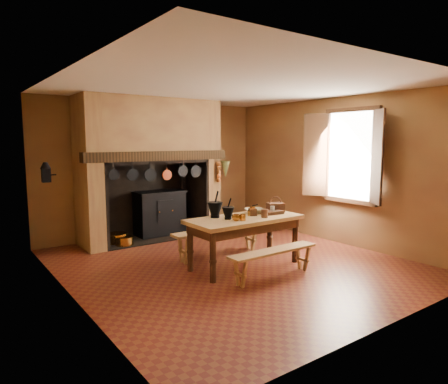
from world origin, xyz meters
name	(u,v)px	position (x,y,z in m)	size (l,w,h in m)	color
floor	(232,263)	(0.00, 0.00, 0.00)	(5.50, 5.50, 0.00)	#632E17
ceiling	(232,87)	(0.00, 0.00, 2.80)	(5.50, 5.50, 0.00)	silver
back_wall	(154,168)	(0.00, 2.75, 1.40)	(5.00, 0.02, 2.80)	olive
wall_left	(68,188)	(-2.50, 0.00, 1.40)	(0.02, 5.50, 2.80)	olive
wall_right	(334,171)	(2.50, 0.00, 1.40)	(0.02, 5.50, 2.80)	olive
wall_front	(393,197)	(0.00, -2.75, 1.40)	(5.00, 0.02, 2.80)	olive
chimney_breast	(150,149)	(-0.30, 2.31, 1.81)	(2.95, 0.96, 2.80)	olive
iron_range	(160,212)	(-0.04, 2.45, 0.48)	(1.12, 0.55, 1.60)	black
hearth_pans	(118,240)	(-1.05, 2.22, 0.09)	(0.51, 0.62, 0.20)	#B17328
hanging_pans	(160,173)	(-0.34, 1.81, 1.36)	(1.92, 0.29, 0.27)	black
onion_string	(219,172)	(1.00, 1.79, 1.33)	(0.12, 0.10, 0.46)	#98491C
herb_bunch	(225,169)	(1.18, 1.79, 1.38)	(0.20, 0.20, 0.35)	#5A642F
window	(347,156)	(2.35, -0.40, 1.70)	(0.39, 1.75, 1.76)	white
wall_coffee_mill	(46,171)	(-2.42, 1.55, 1.52)	(0.23, 0.16, 0.31)	black
work_table	(245,225)	(0.06, -0.25, 0.67)	(1.83, 0.81, 0.79)	tan
bench_front	(273,257)	(0.06, -0.92, 0.31)	(1.49, 0.26, 0.42)	tan
bench_back	(219,235)	(0.06, 0.44, 0.36)	(1.73, 0.30, 0.49)	tan
mortar_large	(215,209)	(-0.33, 0.00, 0.93)	(0.24, 0.24, 0.41)	black
mortar_small	(228,212)	(-0.25, -0.23, 0.90)	(0.19, 0.19, 0.32)	black
coffee_grinder	(253,211)	(0.25, -0.22, 0.86)	(0.17, 0.15, 0.18)	#3E2613
brass_mug_a	(243,217)	(-0.13, -0.44, 0.84)	(0.09, 0.09, 0.10)	#B17328
brass_mug_b	(250,213)	(0.21, -0.21, 0.83)	(0.08, 0.08, 0.09)	#B17328
mixing_bowl	(254,211)	(0.41, -0.07, 0.83)	(0.31, 0.31, 0.08)	#B7B28D
stoneware_crock	(265,213)	(0.29, -0.46, 0.86)	(0.11, 0.11, 0.13)	#51301E
glass_jar	(272,210)	(0.63, -0.27, 0.85)	(0.07, 0.07, 0.12)	beige
wicker_basket	(275,207)	(0.78, -0.18, 0.88)	(0.33, 0.28, 0.26)	#462415
wooden_tray	(272,212)	(0.61, -0.29, 0.82)	(0.32, 0.23, 0.05)	#3E2613
brass_cup	(236,218)	(-0.23, -0.41, 0.84)	(0.13, 0.13, 0.10)	#B17328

